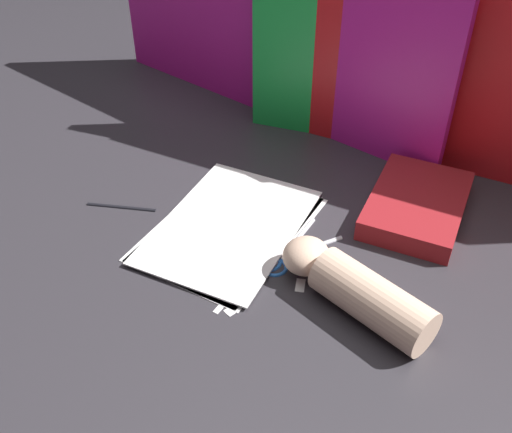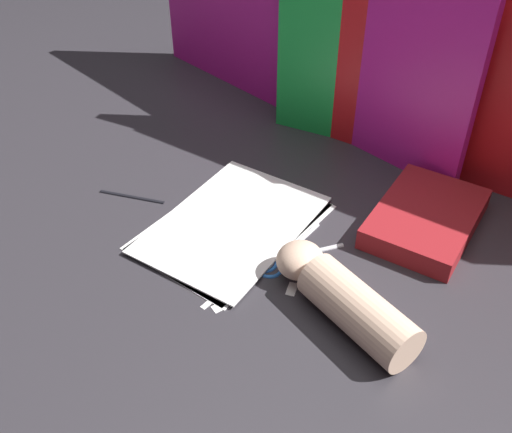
% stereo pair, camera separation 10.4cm
% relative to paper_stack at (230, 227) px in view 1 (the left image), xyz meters
% --- Properties ---
extents(ground_plane, '(6.00, 6.00, 0.00)m').
position_rel_paper_stack_xyz_m(ground_plane, '(0.08, -0.00, -0.00)').
color(ground_plane, '#2D2B30').
extents(backdrop_panel_left, '(0.89, 0.14, 0.40)m').
position_rel_paper_stack_xyz_m(backdrop_panel_left, '(-0.17, 0.42, 0.20)').
color(backdrop_panel_left, '#D81E9E').
rests_on(backdrop_panel_left, ground_plane).
extents(backdrop_panel_center, '(0.57, 0.14, 0.48)m').
position_rel_paper_stack_xyz_m(backdrop_panel_center, '(0.12, 0.42, 0.23)').
color(backdrop_panel_center, green).
rests_on(backdrop_panel_center, ground_plane).
extents(paper_stack, '(0.27, 0.36, 0.01)m').
position_rel_paper_stack_xyz_m(paper_stack, '(0.00, 0.00, 0.00)').
color(paper_stack, white).
rests_on(paper_stack, ground_plane).
extents(book_closed, '(0.19, 0.26, 0.04)m').
position_rel_paper_stack_xyz_m(book_closed, '(0.28, 0.22, 0.02)').
color(book_closed, maroon).
rests_on(book_closed, ground_plane).
extents(scissors, '(0.12, 0.18, 0.01)m').
position_rel_paper_stack_xyz_m(scissors, '(0.12, -0.01, 0.00)').
color(scissors, silver).
rests_on(scissors, ground_plane).
extents(hand_forearm, '(0.29, 0.15, 0.08)m').
position_rel_paper_stack_xyz_m(hand_forearm, '(0.27, -0.06, 0.03)').
color(hand_forearm, beige).
rests_on(hand_forearm, ground_plane).
extents(paper_scrap_near, '(0.03, 0.03, 0.00)m').
position_rel_paper_stack_xyz_m(paper_scrap_near, '(0.18, -0.06, -0.00)').
color(paper_scrap_near, white).
rests_on(paper_scrap_near, ground_plane).
extents(paper_scrap_mid, '(0.01, 0.03, 0.00)m').
position_rel_paper_stack_xyz_m(paper_scrap_mid, '(0.09, -0.17, -0.00)').
color(paper_scrap_mid, white).
rests_on(paper_scrap_mid, ground_plane).
extents(paper_scrap_far, '(0.02, 0.02, 0.00)m').
position_rel_paper_stack_xyz_m(paper_scrap_far, '(0.11, -0.17, -0.00)').
color(paper_scrap_far, white).
rests_on(paper_scrap_far, ground_plane).
extents(pen, '(0.13, 0.06, 0.01)m').
position_rel_paper_stack_xyz_m(pen, '(-0.21, -0.06, -0.00)').
color(pen, black).
rests_on(pen, ground_plane).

